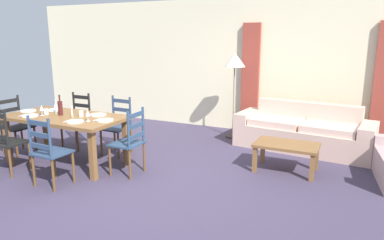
% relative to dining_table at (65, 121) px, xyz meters
% --- Properties ---
extents(ground_plane, '(9.60, 9.60, 0.02)m').
position_rel_dining_table_xyz_m(ground_plane, '(1.31, -0.11, -0.67)').
color(ground_plane, '#40374F').
extents(wall_far, '(9.60, 0.16, 2.70)m').
position_rel_dining_table_xyz_m(wall_far, '(1.31, 3.19, 0.69)').
color(wall_far, beige).
rests_on(wall_far, ground_plane).
extents(curtain_panel_left, '(0.35, 0.08, 2.20)m').
position_rel_dining_table_xyz_m(curtain_panel_left, '(2.02, 3.05, 0.44)').
color(curtain_panel_left, '#9C3D30').
rests_on(curtain_panel_left, ground_plane).
extents(curtain_panel_right, '(0.35, 0.08, 2.20)m').
position_rel_dining_table_xyz_m(curtain_panel_right, '(4.42, 3.05, 0.44)').
color(curtain_panel_right, '#9C3D30').
rests_on(curtain_panel_right, ground_plane).
extents(dining_table, '(1.90, 0.96, 0.75)m').
position_rel_dining_table_xyz_m(dining_table, '(0.00, 0.00, 0.00)').
color(dining_table, brown).
rests_on(dining_table, ground_plane).
extents(dining_chair_near_left, '(0.44, 0.42, 0.96)m').
position_rel_dining_table_xyz_m(dining_chair_near_left, '(-0.42, -0.72, -0.19)').
color(dining_chair_near_left, black).
rests_on(dining_chair_near_left, ground_plane).
extents(dining_chair_near_right, '(0.43, 0.41, 0.96)m').
position_rel_dining_table_xyz_m(dining_chair_near_right, '(0.48, -0.79, -0.19)').
color(dining_chair_near_right, navy).
rests_on(dining_chair_near_right, ground_plane).
extents(dining_chair_far_left, '(0.42, 0.40, 0.96)m').
position_rel_dining_table_xyz_m(dining_chair_far_left, '(-0.44, 0.73, -0.19)').
color(dining_chair_far_left, black).
rests_on(dining_chair_far_left, ground_plane).
extents(dining_chair_far_right, '(0.44, 0.42, 0.96)m').
position_rel_dining_table_xyz_m(dining_chair_far_right, '(0.44, 0.72, -0.19)').
color(dining_chair_far_right, '#2C3E58').
rests_on(dining_chair_far_right, ground_plane).
extents(dining_chair_head_west, '(0.42, 0.44, 0.96)m').
position_rel_dining_table_xyz_m(dining_chair_head_west, '(-1.12, 0.00, -0.19)').
color(dining_chair_head_west, black).
rests_on(dining_chair_head_west, ground_plane).
extents(dining_chair_head_east, '(0.40, 0.42, 0.96)m').
position_rel_dining_table_xyz_m(dining_chair_head_east, '(1.18, 0.03, -0.19)').
color(dining_chair_head_east, navy).
rests_on(dining_chair_head_east, ground_plane).
extents(dinner_plate_near_left, '(0.24, 0.24, 0.02)m').
position_rel_dining_table_xyz_m(dinner_plate_near_left, '(-0.45, -0.25, 0.10)').
color(dinner_plate_near_left, white).
rests_on(dinner_plate_near_left, dining_table).
extents(fork_near_left, '(0.02, 0.17, 0.01)m').
position_rel_dining_table_xyz_m(fork_near_left, '(-0.60, -0.25, 0.09)').
color(fork_near_left, silver).
rests_on(fork_near_left, dining_table).
extents(dinner_plate_near_right, '(0.24, 0.24, 0.02)m').
position_rel_dining_table_xyz_m(dinner_plate_near_right, '(0.45, -0.25, 0.10)').
color(dinner_plate_near_right, white).
rests_on(dinner_plate_near_right, dining_table).
extents(fork_near_right, '(0.03, 0.17, 0.01)m').
position_rel_dining_table_xyz_m(fork_near_right, '(0.30, -0.25, 0.09)').
color(fork_near_right, silver).
rests_on(fork_near_right, dining_table).
extents(dinner_plate_far_left, '(0.24, 0.24, 0.02)m').
position_rel_dining_table_xyz_m(dinner_plate_far_left, '(-0.45, 0.25, 0.10)').
color(dinner_plate_far_left, white).
rests_on(dinner_plate_far_left, dining_table).
extents(fork_far_left, '(0.02, 0.17, 0.01)m').
position_rel_dining_table_xyz_m(fork_far_left, '(-0.60, 0.25, 0.09)').
color(fork_far_left, silver).
rests_on(fork_far_left, dining_table).
extents(dinner_plate_far_right, '(0.24, 0.24, 0.02)m').
position_rel_dining_table_xyz_m(dinner_plate_far_right, '(0.45, 0.25, 0.10)').
color(dinner_plate_far_right, white).
rests_on(dinner_plate_far_right, dining_table).
extents(fork_far_right, '(0.03, 0.17, 0.01)m').
position_rel_dining_table_xyz_m(fork_far_right, '(0.30, 0.25, 0.09)').
color(fork_far_right, silver).
rests_on(fork_far_right, dining_table).
extents(dinner_plate_head_west, '(0.24, 0.24, 0.02)m').
position_rel_dining_table_xyz_m(dinner_plate_head_west, '(-0.78, -0.00, 0.10)').
color(dinner_plate_head_west, white).
rests_on(dinner_plate_head_west, dining_table).
extents(fork_head_west, '(0.03, 0.17, 0.01)m').
position_rel_dining_table_xyz_m(fork_head_west, '(-0.93, -0.00, 0.09)').
color(fork_head_west, silver).
rests_on(fork_head_west, dining_table).
extents(dinner_plate_head_east, '(0.24, 0.24, 0.02)m').
position_rel_dining_table_xyz_m(dinner_plate_head_east, '(0.78, -0.00, 0.10)').
color(dinner_plate_head_east, white).
rests_on(dinner_plate_head_east, dining_table).
extents(fork_head_east, '(0.03, 0.17, 0.01)m').
position_rel_dining_table_xyz_m(fork_head_east, '(0.63, -0.00, 0.09)').
color(fork_head_east, silver).
rests_on(fork_head_east, dining_table).
extents(wine_bottle, '(0.07, 0.07, 0.32)m').
position_rel_dining_table_xyz_m(wine_bottle, '(-0.08, 0.01, 0.20)').
color(wine_bottle, '#471919').
rests_on(wine_bottle, dining_table).
extents(wine_glass_near_left, '(0.06, 0.06, 0.16)m').
position_rel_dining_table_xyz_m(wine_glass_near_left, '(-0.33, -0.13, 0.20)').
color(wine_glass_near_left, white).
rests_on(wine_glass_near_left, dining_table).
extents(wine_glass_near_right, '(0.06, 0.06, 0.16)m').
position_rel_dining_table_xyz_m(wine_glass_near_right, '(0.57, -0.12, 0.20)').
color(wine_glass_near_right, white).
rests_on(wine_glass_near_right, dining_table).
extents(wine_glass_far_left, '(0.06, 0.06, 0.16)m').
position_rel_dining_table_xyz_m(wine_glass_far_left, '(-0.32, 0.15, 0.20)').
color(wine_glass_far_left, white).
rests_on(wine_glass_far_left, dining_table).
extents(coffee_cup_primary, '(0.07, 0.07, 0.09)m').
position_rel_dining_table_xyz_m(coffee_cup_primary, '(0.28, 0.07, 0.13)').
color(coffee_cup_primary, beige).
rests_on(coffee_cup_primary, dining_table).
extents(coffee_cup_secondary, '(0.07, 0.07, 0.09)m').
position_rel_dining_table_xyz_m(coffee_cup_secondary, '(-0.32, -0.05, 0.13)').
color(coffee_cup_secondary, beige).
rests_on(coffee_cup_secondary, dining_table).
extents(candle_tall, '(0.05, 0.05, 0.24)m').
position_rel_dining_table_xyz_m(candle_tall, '(-0.18, 0.02, 0.15)').
color(candle_tall, '#998C66').
rests_on(candle_tall, dining_table).
extents(candle_short, '(0.05, 0.05, 0.18)m').
position_rel_dining_table_xyz_m(candle_short, '(0.20, -0.04, 0.13)').
color(candle_short, '#998C66').
rests_on(candle_short, dining_table).
extents(couch, '(2.35, 1.04, 0.80)m').
position_rel_dining_table_xyz_m(couch, '(3.22, 2.31, -0.37)').
color(couch, beige).
rests_on(couch, ground_plane).
extents(coffee_table, '(0.90, 0.56, 0.42)m').
position_rel_dining_table_xyz_m(coffee_table, '(3.16, 1.10, -0.31)').
color(coffee_table, brown).
rests_on(coffee_table, ground_plane).
extents(standing_lamp, '(0.40, 0.40, 1.64)m').
position_rel_dining_table_xyz_m(standing_lamp, '(1.87, 2.50, 0.75)').
color(standing_lamp, '#332D28').
rests_on(standing_lamp, ground_plane).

